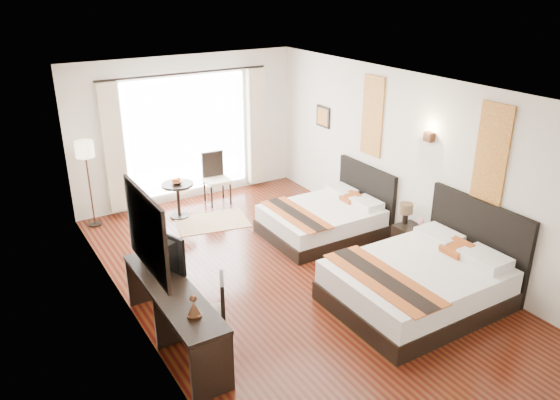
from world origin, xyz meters
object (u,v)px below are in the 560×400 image
nightstand (410,241)px  console_desk (174,316)px  floor_lamp (85,155)px  fruit_bowl (177,183)px  bed_far (326,218)px  vase (420,227)px  bed_near (422,281)px  side_table (178,200)px  table_lamp (406,210)px  window_chair (217,188)px  desk_chair (209,326)px  television (156,251)px

nightstand → console_desk: console_desk is taller
floor_lamp → fruit_bowl: 1.62m
bed_far → console_desk: size_ratio=0.88×
bed_far → vase: bed_far is taller
bed_near → side_table: (-1.73, 4.39, -0.00)m
vase → table_lamp: bearing=91.5°
bed_near → window_chair: 4.74m
fruit_bowl → desk_chair: bearing=-106.2°
bed_near → floor_lamp: floor_lamp is taller
side_table → vase: bearing=-53.5°
table_lamp → window_chair: (-1.66, 3.43, -0.43)m
nightstand → desk_chair: bearing=-172.8°
bed_far → side_table: size_ratio=2.94×
desk_chair → console_desk: bearing=-15.0°
nightstand → side_table: side_table is taller
vase → console_desk: console_desk is taller
nightstand → fruit_bowl: size_ratio=2.42×
table_lamp → fruit_bowl: 4.07m
side_table → window_chair: (0.90, 0.27, -0.03)m
side_table → window_chair: 0.94m
vase → console_desk: (-4.00, -0.02, -0.18)m
floor_lamp → side_table: floor_lamp is taller
bed_far → side_table: bed_far is taller
bed_far → television: television is taller
bed_near → fruit_bowl: bed_near is taller
bed_far → window_chair: (-1.00, 2.24, 0.02)m
vase → desk_chair: bearing=-175.5°
television → side_table: 3.34m
vase → window_chair: 4.11m
window_chair → nightstand: bearing=29.1°
television → desk_chair: size_ratio=0.93×
window_chair → table_lamp: bearing=29.8°
console_desk → fruit_bowl: (1.42, 3.48, 0.30)m
desk_chair → side_table: size_ratio=1.40×
vase → fruit_bowl: (-2.58, 3.46, 0.12)m
bed_near → table_lamp: size_ratio=6.70×
desk_chair → window_chair: window_chair is taller
nightstand → vase: vase is taller
bed_far → nightstand: size_ratio=3.90×
desk_chair → side_table: desk_chair is taller
bed_far → nightstand: bed_far is taller
television → floor_lamp: (-0.01, 3.39, 0.31)m
bed_near → side_table: size_ratio=3.45×
bed_near → desk_chair: bearing=167.6°
bed_far → floor_lamp: size_ratio=1.24×
television → desk_chair: television is taller
television → fruit_bowl: bearing=-44.9°
desk_chair → nightstand: bearing=-148.8°
bed_near → floor_lamp: 5.86m
vase → floor_lamp: floor_lamp is taller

